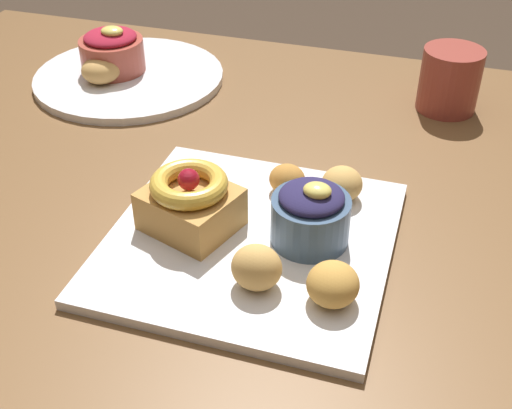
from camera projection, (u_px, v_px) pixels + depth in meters
dining_table at (233, 261)px, 0.84m from camera, size 1.26×0.94×0.73m
front_plate at (250, 241)px, 0.70m from camera, size 0.29×0.29×0.01m
cake_slice at (190, 202)px, 0.70m from camera, size 0.11×0.11×0.07m
berry_ramekin at (311, 215)px, 0.68m from camera, size 0.08×0.08×0.07m
fritter_front at (287, 179)px, 0.76m from camera, size 0.04×0.04×0.03m
fritter_middle at (257, 267)px, 0.63m from camera, size 0.05×0.04×0.05m
fritter_back at (342, 184)px, 0.75m from camera, size 0.05×0.05×0.04m
fritter_extra at (333, 284)px, 0.61m from camera, size 0.05×0.05×0.04m
back_plate at (129, 77)px, 1.03m from camera, size 0.29×0.29×0.01m
back_ramekin at (112, 51)px, 1.02m from camera, size 0.10×0.10×0.07m
back_pastry at (101, 70)px, 0.99m from camera, size 0.06×0.06×0.04m
coffee_mug at (450, 80)px, 0.93m from camera, size 0.08×0.08×0.09m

